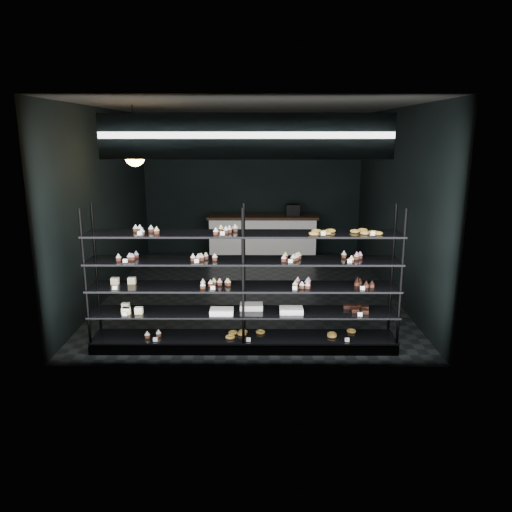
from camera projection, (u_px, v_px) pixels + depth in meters
room at (250, 203)px, 8.66m from camera, size 5.01×6.01×3.20m
display_shelf at (243, 303)px, 6.51m from camera, size 4.00×0.50×1.91m
signage at (246, 136)px, 5.54m from camera, size 3.30×0.05×0.50m
pendant_lamp at (135, 156)px, 7.31m from camera, size 0.29×0.29×0.87m
service_counter at (263, 236)px, 11.35m from camera, size 2.47×0.65×1.23m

